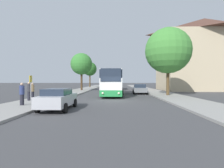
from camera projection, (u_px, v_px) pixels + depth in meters
ground_plane at (113, 101)px, 17.41m from camera, size 300.00×300.00×0.00m
sidewalk_left at (44, 100)px, 17.58m from camera, size 4.00×120.00×0.15m
sidewalk_right at (184, 100)px, 17.23m from camera, size 4.00×120.00×0.15m
building_right_background at (204, 54)px, 36.92m from camera, size 17.62×11.56×15.20m
bus_front at (113, 82)px, 24.48m from camera, size 2.96×11.51×3.38m
bus_middle at (114, 82)px, 40.22m from camera, size 2.99×10.67×3.29m
parked_car_left_curb at (58, 98)px, 12.10m from camera, size 1.94×4.14×1.47m
parked_car_right_near at (140, 89)px, 26.92m from camera, size 2.31×4.13×1.50m
bus_stop_sign at (31, 85)px, 15.26m from camera, size 0.08×0.45×2.36m
pedestrian_waiting_near at (29, 91)px, 16.44m from camera, size 0.36×0.36×1.75m
pedestrian_waiting_far at (22, 94)px, 13.26m from camera, size 0.36×0.36×1.71m
pedestrian_walking_back at (32, 91)px, 17.47m from camera, size 0.36×0.36×1.66m
tree_left_near at (90, 69)px, 52.79m from camera, size 4.16×4.16×7.54m
tree_left_far at (81, 64)px, 34.78m from camera, size 4.29×4.29×7.38m
tree_right_near at (168, 51)px, 22.70m from camera, size 5.93×5.93×8.75m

